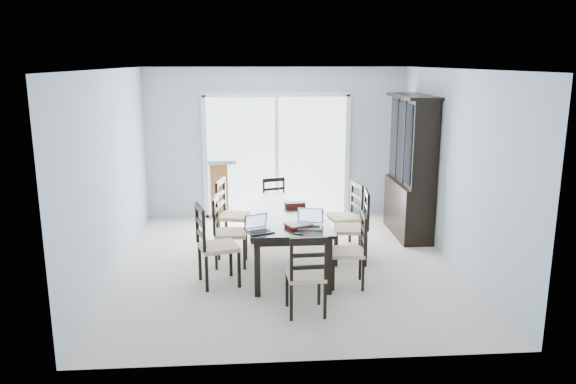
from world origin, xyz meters
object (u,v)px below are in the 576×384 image
object	(u,v)px
chair_end_near	(307,267)
chair_left_mid	(224,224)
game_box	(295,205)
chair_right_far	(350,208)
cell_phone	(299,234)
dining_table	(287,217)
chair_left_far	(229,206)
laptop_dark	(260,229)
laptop_silver	(309,223)
china_hutch	(411,168)
hot_tub	(255,178)
chair_right_mid	(358,219)
chair_right_near	(355,242)
chair_left_near	(210,237)
chair_end_far	(276,200)

from	to	relation	value
chair_end_near	chair_left_mid	bearing A→B (deg)	116.83
game_box	chair_right_far	bearing A→B (deg)	29.70
cell_phone	game_box	world-z (taller)	game_box
chair_right_far	dining_table	bearing A→B (deg)	114.07
chair_left_far	laptop_dark	bearing A→B (deg)	26.93
chair_end_near	laptop_silver	bearing A→B (deg)	79.27
game_box	laptop_silver	bearing A→B (deg)	-84.98
chair_left_mid	china_hutch	bearing A→B (deg)	115.04
chair_left_mid	laptop_dark	size ratio (longest dim) A/B	3.17
chair_end_near	game_box	world-z (taller)	chair_end_near
chair_right_far	hot_tub	world-z (taller)	chair_right_far
chair_right_mid	chair_right_near	bearing A→B (deg)	172.72
chair_right_far	game_box	xyz separation A→B (m)	(-0.85, -0.48, 0.20)
chair_end_near	cell_phone	world-z (taller)	chair_end_near
chair_left_far	chair_right_far	world-z (taller)	chair_left_far
laptop_dark	game_box	size ratio (longest dim) A/B	1.28
chair_left_near	chair_end_far	xyz separation A→B (m)	(0.91, 2.13, -0.09)
laptop_silver	chair_left_near	bearing A→B (deg)	-173.79
chair_left_mid	game_box	world-z (taller)	chair_left_mid
chair_right_far	hot_tub	bearing A→B (deg)	14.39
dining_table	chair_left_far	distance (m)	1.15
chair_left_mid	laptop_silver	bearing A→B (deg)	54.68
dining_table	chair_right_mid	world-z (taller)	chair_right_mid
chair_right_near	laptop_dark	xyz separation A→B (m)	(-1.16, -0.15, 0.25)
chair_end_far	cell_phone	size ratio (longest dim) A/B	10.17
china_hutch	cell_phone	bearing A→B (deg)	-131.08
chair_left_far	hot_tub	distance (m)	2.62
chair_left_mid	chair_right_far	bearing A→B (deg)	112.11
chair_end_far	chair_end_near	bearing A→B (deg)	75.12
china_hutch	hot_tub	world-z (taller)	china_hutch
chair_left_near	chair_right_mid	world-z (taller)	chair_left_near
chair_end_far	game_box	size ratio (longest dim) A/B	3.74
laptop_dark	cell_phone	xyz separation A→B (m)	(0.44, -0.10, -0.04)
hot_tub	dining_table	bearing A→B (deg)	-83.73
chair_left_mid	cell_phone	size ratio (longest dim) A/B	11.01
chair_left_far	hot_tub	size ratio (longest dim) A/B	0.53
chair_left_near	laptop_silver	distance (m)	1.22
chair_left_mid	chair_left_far	bearing A→B (deg)	179.43
chair_right_near	chair_right_mid	world-z (taller)	chair_right_mid
chair_right_far	cell_phone	bearing A→B (deg)	139.75
china_hutch	chair_right_mid	bearing A→B (deg)	-131.65
chair_right_mid	chair_right_far	world-z (taller)	chair_right_mid
chair_left_far	chair_right_mid	size ratio (longest dim) A/B	1.02
laptop_dark	laptop_silver	world-z (taller)	laptop_silver
chair_end_far	hot_tub	size ratio (longest dim) A/B	0.46
cell_phone	hot_tub	distance (m)	4.44
chair_right_near	chair_right_far	world-z (taller)	chair_right_far
chair_right_mid	chair_end_far	distance (m)	1.79
chair_right_far	china_hutch	bearing A→B (deg)	-75.25
game_box	hot_tub	distance (m)	3.23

